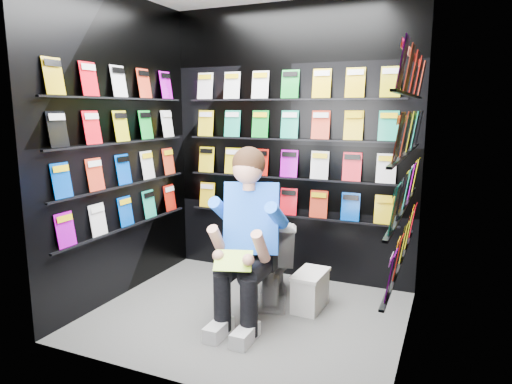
% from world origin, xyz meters
% --- Properties ---
extents(floor, '(2.40, 2.40, 0.00)m').
position_xyz_m(floor, '(0.00, 0.00, 0.00)').
color(floor, '#5B5B59').
rests_on(floor, ground).
extents(wall_back, '(2.40, 0.04, 2.60)m').
position_xyz_m(wall_back, '(0.00, 1.00, 1.30)').
color(wall_back, black).
rests_on(wall_back, floor).
extents(wall_front, '(2.40, 0.04, 2.60)m').
position_xyz_m(wall_front, '(0.00, -1.00, 1.30)').
color(wall_front, black).
rests_on(wall_front, floor).
extents(wall_left, '(0.04, 2.00, 2.60)m').
position_xyz_m(wall_left, '(-1.20, 0.00, 1.30)').
color(wall_left, black).
rests_on(wall_left, floor).
extents(wall_right, '(0.04, 2.00, 2.60)m').
position_xyz_m(wall_right, '(1.20, 0.00, 1.30)').
color(wall_right, black).
rests_on(wall_right, floor).
extents(comics_back, '(2.10, 0.06, 1.37)m').
position_xyz_m(comics_back, '(0.00, 0.97, 1.31)').
color(comics_back, red).
rests_on(comics_back, wall_back).
extents(comics_left, '(0.06, 1.70, 1.37)m').
position_xyz_m(comics_left, '(-1.17, 0.00, 1.31)').
color(comics_left, red).
rests_on(comics_left, wall_left).
extents(comics_right, '(0.06, 1.70, 1.37)m').
position_xyz_m(comics_right, '(1.17, 0.00, 1.31)').
color(comics_right, red).
rests_on(comics_right, wall_right).
extents(toilet, '(0.63, 0.84, 0.73)m').
position_xyz_m(toilet, '(0.06, 0.37, 0.37)').
color(toilet, silver).
rests_on(toilet, floor).
extents(longbox, '(0.23, 0.39, 0.28)m').
position_xyz_m(longbox, '(0.42, 0.33, 0.14)').
color(longbox, white).
rests_on(longbox, floor).
extents(longbox_lid, '(0.25, 0.41, 0.03)m').
position_xyz_m(longbox_lid, '(0.42, 0.33, 0.30)').
color(longbox_lid, white).
rests_on(longbox_lid, longbox).
extents(reader, '(0.79, 0.95, 1.50)m').
position_xyz_m(reader, '(0.06, -0.01, 0.80)').
color(reader, blue).
rests_on(reader, toilet).
extents(held_comic, '(0.30, 0.23, 0.11)m').
position_xyz_m(held_comic, '(0.06, -0.36, 0.58)').
color(held_comic, green).
rests_on(held_comic, reader).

